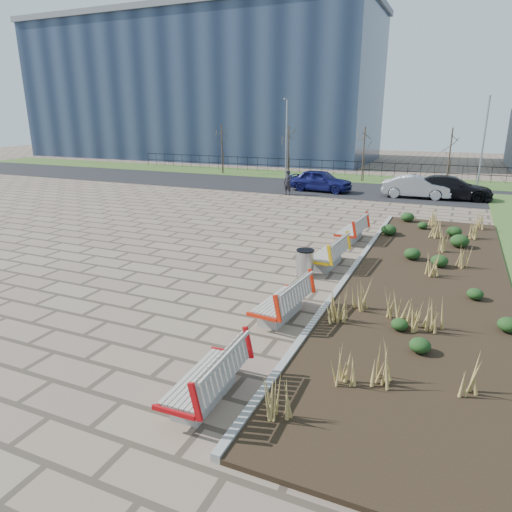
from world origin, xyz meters
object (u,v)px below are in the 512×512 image
at_px(bench_b, 281,299).
at_px(bench_c, 327,252).
at_px(bench_d, 351,229).
at_px(lamp_west, 286,139).
at_px(pedestrian, 288,183).
at_px(lamp_east, 483,144).
at_px(car_blue, 321,180).
at_px(car_silver, 416,187).
at_px(bench_a, 204,375).
at_px(litter_bin, 305,263).
at_px(car_black, 450,187).

distance_m(bench_b, bench_c, 4.41).
relative_size(bench_c, bench_d, 1.00).
bearing_deg(lamp_west, pedestrian, -68.94).
bearing_deg(lamp_east, car_blue, -150.76).
height_order(bench_c, car_silver, car_silver).
bearing_deg(lamp_east, bench_d, -106.50).
xyz_separation_m(bench_a, bench_d, (0.00, 11.81, 0.00)).
xyz_separation_m(bench_d, lamp_east, (5.00, 16.87, 2.54)).
bearing_deg(bench_d, pedestrian, 126.69).
relative_size(bench_b, car_blue, 0.51).
height_order(pedestrian, lamp_east, lamp_east).
distance_m(bench_d, lamp_west, 19.29).
bearing_deg(lamp_west, lamp_east, 0.00).
xyz_separation_m(bench_d, litter_bin, (-0.41, -4.75, -0.09)).
xyz_separation_m(car_blue, car_black, (7.96, 0.34, -0.02)).
distance_m(bench_b, pedestrian, 18.36).
height_order(bench_b, bench_c, same).
height_order(bench_d, car_blue, car_blue).
xyz_separation_m(bench_a, car_silver, (1.46, 23.26, 0.18)).
height_order(bench_d, pedestrian, pedestrian).
xyz_separation_m(car_black, lamp_east, (1.62, 5.02, 2.33)).
bearing_deg(car_blue, car_black, -82.07).
relative_size(pedestrian, car_blue, 0.37).
bearing_deg(lamp_east, car_black, -107.91).
bearing_deg(car_black, car_blue, 88.92).
bearing_deg(bench_d, car_blue, 115.22).
distance_m(litter_bin, car_black, 17.03).
bearing_deg(car_blue, pedestrian, 151.00).
bearing_deg(bench_b, lamp_east, 83.75).
xyz_separation_m(bench_a, car_blue, (-4.58, 23.32, 0.23)).
xyz_separation_m(bench_b, lamp_east, (5.00, 24.88, 2.54)).
bearing_deg(bench_a, litter_bin, 91.82).
height_order(pedestrian, car_blue, pedestrian).
relative_size(bench_d, lamp_east, 0.35).
bearing_deg(pedestrian, car_silver, 28.20).
bearing_deg(bench_b, bench_c, 95.12).
bearing_deg(car_black, pedestrian, 101.48).
xyz_separation_m(bench_b, bench_d, (0.00, 8.00, 0.00)).
height_order(bench_c, lamp_east, lamp_east).
height_order(bench_d, car_black, car_black).
relative_size(bench_a, bench_d, 1.00).
bearing_deg(pedestrian, lamp_east, 46.68).
distance_m(bench_d, pedestrian, 11.13).
distance_m(bench_c, car_blue, 15.79).
distance_m(bench_a, car_black, 23.90).
distance_m(car_silver, lamp_west, 12.02).
bearing_deg(bench_d, car_black, 77.62).
height_order(car_blue, car_silver, car_blue).
height_order(bench_b, lamp_west, lamp_west).
distance_m(bench_a, bench_b, 3.81).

